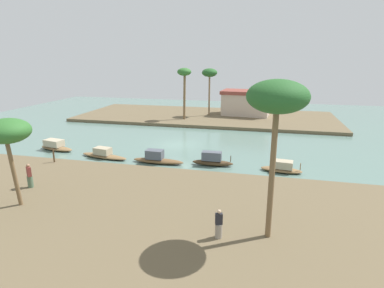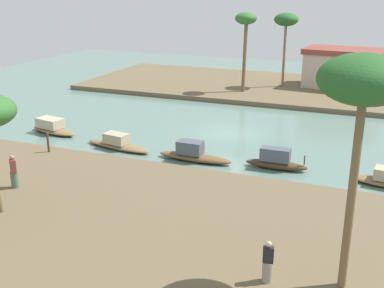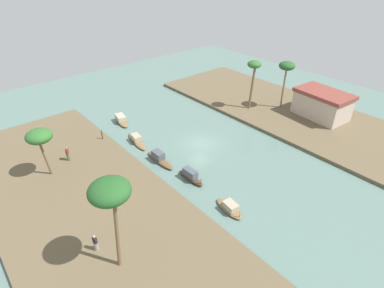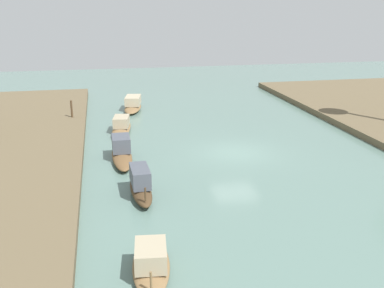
{
  "view_description": "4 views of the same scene",
  "coord_description": "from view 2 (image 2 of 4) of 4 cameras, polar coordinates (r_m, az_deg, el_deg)",
  "views": [
    {
      "loc": [
        9.15,
        -31.87,
        9.35
      ],
      "look_at": [
        2.13,
        -2.27,
        0.84
      ],
      "focal_mm": 29.34,
      "sensor_mm": 36.0,
      "label": 1
    },
    {
      "loc": [
        10.29,
        -32.42,
        10.36
      ],
      "look_at": [
        -0.9,
        -4.75,
        0.48
      ],
      "focal_mm": 45.7,
      "sensor_mm": 36.0,
      "label": 2
    },
    {
      "loc": [
        24.96,
        -22.86,
        20.77
      ],
      "look_at": [
        0.31,
        -1.77,
        0.78
      ],
      "focal_mm": 28.93,
      "sensor_mm": 36.0,
      "label": 3
    },
    {
      "loc": [
        23.09,
        -7.31,
        8.09
      ],
      "look_at": [
        -0.73,
        -2.37,
        0.43
      ],
      "focal_mm": 42.0,
      "sensor_mm": 36.0,
      "label": 4
    }
  ],
  "objects": [
    {
      "name": "sampan_downstream_large",
      "position": [
        28.89,
        9.77,
        -1.93
      ],
      "size": [
        3.65,
        0.97,
        1.26
      ],
      "rotation": [
        0.0,
        0.0,
        0.03
      ],
      "color": "#47331E",
      "rests_on": "river_water"
    },
    {
      "name": "riverside_building",
      "position": [
        51.16,
        17.24,
        8.5
      ],
      "size": [
        7.92,
        5.42,
        3.82
      ],
      "rotation": [
        0.0,
        0.0,
        -0.09
      ],
      "color": "#C6B29E",
      "rests_on": "riverbank_right"
    },
    {
      "name": "sampan_with_tall_canopy",
      "position": [
        29.77,
        0.16,
        -1.17
      ],
      "size": [
        4.73,
        1.07,
        1.23
      ],
      "rotation": [
        0.0,
        0.0,
        0.0
      ],
      "color": "brown",
      "rests_on": "river_water"
    },
    {
      "name": "riverbank_right",
      "position": [
        50.68,
        9.93,
        6.48
      ],
      "size": [
        39.26,
        15.48,
        0.43
      ],
      "primitive_type": "cube",
      "color": "brown",
      "rests_on": "ground"
    },
    {
      "name": "sampan_upstream_small",
      "position": [
        32.37,
        -8.68,
        0.07
      ],
      "size": [
        5.09,
        1.89,
        1.01
      ],
      "rotation": [
        0.0,
        0.0,
        -0.16
      ],
      "color": "brown",
      "rests_on": "river_water"
    },
    {
      "name": "sampan_near_left_bank",
      "position": [
        36.71,
        -16.02,
        1.88
      ],
      "size": [
        4.16,
        1.96,
        1.08
      ],
      "rotation": [
        0.0,
        0.0,
        -0.19
      ],
      "color": "brown",
      "rests_on": "river_water"
    },
    {
      "name": "palm_tree_left_far",
      "position": [
        15.86,
        19.45,
        6.61
      ],
      "size": [
        2.9,
        2.9,
        7.95
      ],
      "color": "brown",
      "rests_on": "riverbank_left"
    },
    {
      "name": "palm_tree_right_short",
      "position": [
        49.73,
        10.93,
        13.86
      ],
      "size": [
        2.34,
        2.34,
        7.19
      ],
      "color": "#7F6647",
      "rests_on": "riverbank_right"
    },
    {
      "name": "river_water",
      "position": [
        35.56,
        4.23,
        1.32
      ],
      "size": [
        71.58,
        71.58,
        0.0
      ],
      "primitive_type": "plane",
      "color": "slate",
      "rests_on": "ground"
    },
    {
      "name": "person_on_near_bank",
      "position": [
        17.61,
        8.82,
        -13.8
      ],
      "size": [
        0.45,
        0.45,
        1.56
      ],
      "rotation": [
        0.0,
        0.0,
        0.27
      ],
      "color": "gray",
      "rests_on": "riverbank_left"
    },
    {
      "name": "person_by_mooring",
      "position": [
        26.33,
        -20.08,
        -3.23
      ],
      "size": [
        0.52,
        0.52,
        1.74
      ],
      "rotation": [
        0.0,
        0.0,
        5.6
      ],
      "color": "#4C664C",
      "rests_on": "riverbank_left"
    },
    {
      "name": "riverbank_left",
      "position": [
        21.76,
        -9.24,
        -9.75
      ],
      "size": [
        39.26,
        15.48,
        0.43
      ],
      "primitive_type": "cube",
      "color": "brown",
      "rests_on": "ground"
    },
    {
      "name": "palm_tree_right_tall",
      "position": [
        46.8,
        6.28,
        13.75
      ],
      "size": [
        2.02,
        2.02,
        7.37
      ],
      "color": "brown",
      "rests_on": "riverbank_right"
    },
    {
      "name": "mooring_post",
      "position": [
        31.26,
        -16.45,
        0.15
      ],
      "size": [
        0.14,
        0.14,
        1.19
      ],
      "primitive_type": "cylinder",
      "color": "#4C3823",
      "rests_on": "riverbank_left"
    }
  ]
}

